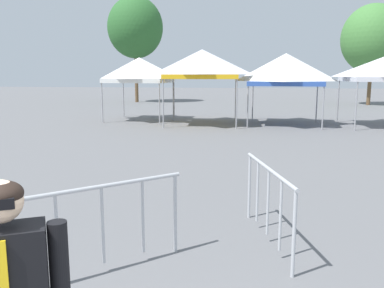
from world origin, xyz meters
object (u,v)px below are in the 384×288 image
canopy_tent_behind_left (139,70)px  canopy_tent_behind_right (202,64)px  canopy_tent_right_of_center (286,69)px  crowd_barrier_near_person (268,190)px  tree_behind_tents_center (135,28)px  crowd_barrier_mid_lot (102,211)px  tree_behind_tents_right (373,39)px

canopy_tent_behind_left → canopy_tent_behind_right: size_ratio=0.89×
canopy_tent_behind_left → canopy_tent_right_of_center: (7.18, -0.69, 0.01)m
canopy_tent_behind_right → canopy_tent_right_of_center: canopy_tent_behind_right is taller
canopy_tent_right_of_center → crowd_barrier_near_person: (-1.09, -13.94, -1.79)m
canopy_tent_behind_left → canopy_tent_behind_right: (3.37, -1.21, 0.25)m
tree_behind_tents_center → crowd_barrier_near_person: tree_behind_tents_center is taller
canopy_tent_behind_left → canopy_tent_right_of_center: 7.21m
canopy_tent_behind_left → tree_behind_tents_center: tree_behind_tents_center is taller
canopy_tent_behind_right → crowd_barrier_mid_lot: canopy_tent_behind_right is taller
canopy_tent_right_of_center → tree_behind_tents_center: bearing=129.2°
tree_behind_tents_right → canopy_tent_behind_right: bearing=-128.1°
canopy_tent_right_of_center → crowd_barrier_mid_lot: canopy_tent_right_of_center is taller
canopy_tent_behind_right → crowd_barrier_mid_lot: 14.76m
tree_behind_tents_right → crowd_barrier_near_person: 28.91m
canopy_tent_right_of_center → tree_behind_tents_center: size_ratio=0.41×
canopy_tent_behind_left → crowd_barrier_mid_lot: 16.45m
tree_behind_tents_center → canopy_tent_behind_right: bearing=-62.5°
canopy_tent_right_of_center → crowd_barrier_near_person: bearing=-94.5°
canopy_tent_behind_left → tree_behind_tents_right: tree_behind_tents_right is taller
crowd_barrier_near_person → crowd_barrier_mid_lot: same height
canopy_tent_behind_left → canopy_tent_right_of_center: bearing=-5.5°
canopy_tent_right_of_center → tree_behind_tents_right: (7.15, 13.46, 2.40)m
canopy_tent_behind_left → tree_behind_tents_center: (-4.14, 13.20, 3.58)m
canopy_tent_behind_right → canopy_tent_right_of_center: bearing=7.8°
tree_behind_tents_center → crowd_barrier_near_person: (10.24, -27.83, -5.36)m
canopy_tent_behind_right → crowd_barrier_near_person: canopy_tent_behind_right is taller
canopy_tent_behind_left → canopy_tent_right_of_center: size_ratio=0.90×
tree_behind_tents_center → crowd_barrier_mid_lot: bearing=-74.0°
tree_behind_tents_right → tree_behind_tents_center: size_ratio=0.87×
tree_behind_tents_right → crowd_barrier_mid_lot: (-10.16, -28.58, -4.19)m
crowd_barrier_mid_lot → tree_behind_tents_right: bearing=70.4°
canopy_tent_behind_right → tree_behind_tents_center: tree_behind_tents_center is taller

